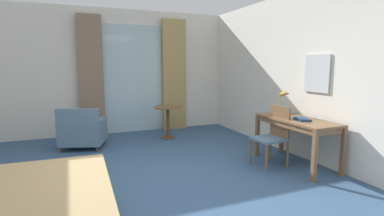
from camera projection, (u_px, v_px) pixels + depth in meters
The scene contains 13 objects.
ground at pixel (153, 196), 3.80m from camera, with size 6.26×7.93×0.10m, color #38567A.
wall_back at pixel (110, 72), 6.97m from camera, with size 5.86×0.12×2.89m, color white.
wall_right at pixel (329, 76), 4.67m from camera, with size 0.12×7.53×2.89m, color white.
balcony_glass_door at pixel (134, 79), 7.12m from camera, with size 1.52×0.02×2.55m, color silver.
curtain_panel_left at pixel (91, 76), 6.65m from camera, with size 0.53×0.10×2.72m, color #897056.
curtain_panel_right at pixel (174, 75), 7.39m from camera, with size 0.59×0.10×2.72m, color tan.
writing_desk at pixel (297, 124), 4.76m from camera, with size 0.63×1.40×0.76m.
desk_chair at pixel (274, 133), 4.79m from camera, with size 0.51×0.47×0.96m.
desk_lamp at pixel (283, 96), 5.05m from camera, with size 0.16×0.28×0.47m.
closed_book at pixel (302, 119), 4.63m from camera, with size 0.18×0.29×0.03m, color navy.
armchair_by_window at pixel (83, 132), 5.77m from camera, with size 0.96×0.94×0.82m.
round_cafe_table at pixel (168, 115), 6.56m from camera, with size 0.60×0.60×0.71m.
wall_mirror at pixel (317, 74), 4.78m from camera, with size 0.02×0.51×0.61m.
Camera 1 is at (-0.91, -3.51, 1.62)m, focal length 27.80 mm.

